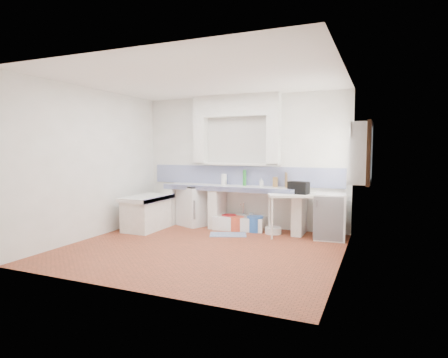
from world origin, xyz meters
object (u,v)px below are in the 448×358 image
at_px(stove, 194,206).
at_px(side_table, 294,215).
at_px(sink, 240,223).
at_px(fridge, 330,216).

distance_m(stove, side_table, 2.26).
xyz_separation_m(sink, side_table, (1.18, -0.23, 0.29)).
bearing_deg(fridge, side_table, -177.61).
bearing_deg(stove, sink, 24.41).
xyz_separation_m(stove, fridge, (2.91, -0.15, 0.00)).
relative_size(stove, side_table, 0.86).
bearing_deg(fridge, sink, 170.49).
height_order(sink, side_table, side_table).
xyz_separation_m(side_table, fridge, (0.66, 0.08, 0.01)).
height_order(sink, fridge, fridge).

